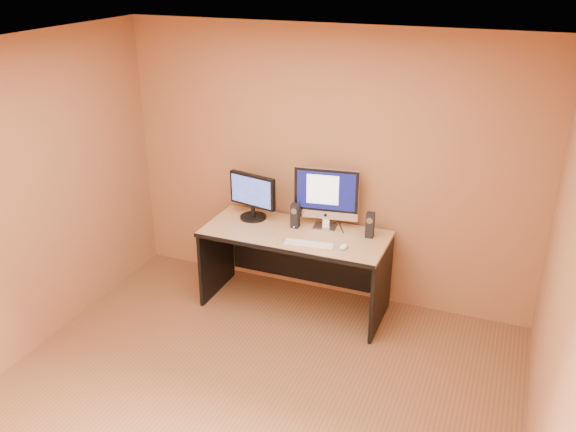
# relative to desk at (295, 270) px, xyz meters

# --- Properties ---
(floor) EXTENTS (4.00, 4.00, 0.00)m
(floor) POSITION_rel_desk_xyz_m (0.15, -1.57, -0.39)
(floor) COLOR brown
(floor) RESTS_ON ground
(walls) EXTENTS (4.00, 4.00, 2.60)m
(walls) POSITION_rel_desk_xyz_m (0.15, -1.57, 0.91)
(walls) COLOR #92593A
(walls) RESTS_ON ground
(ceiling) EXTENTS (4.00, 4.00, 0.00)m
(ceiling) POSITION_rel_desk_xyz_m (0.15, -1.57, 2.21)
(ceiling) COLOR white
(ceiling) RESTS_ON walls
(desk) EXTENTS (1.70, 0.75, 0.79)m
(desk) POSITION_rel_desk_xyz_m (0.00, 0.00, 0.00)
(desk) COLOR tan
(desk) RESTS_ON ground
(imac) EXTENTS (0.63, 0.30, 0.58)m
(imac) POSITION_rel_desk_xyz_m (0.22, 0.21, 0.69)
(imac) COLOR #B7B8BC
(imac) RESTS_ON desk
(second_monitor) EXTENTS (0.55, 0.35, 0.45)m
(second_monitor) POSITION_rel_desk_xyz_m (-0.49, 0.16, 0.62)
(second_monitor) COLOR black
(second_monitor) RESTS_ON desk
(speaker_left) EXTENTS (0.07, 0.08, 0.23)m
(speaker_left) POSITION_rel_desk_xyz_m (-0.04, 0.11, 0.51)
(speaker_left) COLOR black
(speaker_left) RESTS_ON desk
(speaker_right) EXTENTS (0.08, 0.08, 0.23)m
(speaker_right) POSITION_rel_desk_xyz_m (0.66, 0.16, 0.51)
(speaker_right) COLOR black
(speaker_right) RESTS_ON desk
(keyboard) EXTENTS (0.47, 0.18, 0.02)m
(keyboard) POSITION_rel_desk_xyz_m (0.20, -0.20, 0.40)
(keyboard) COLOR silver
(keyboard) RESTS_ON desk
(mouse) EXTENTS (0.07, 0.11, 0.04)m
(mouse) POSITION_rel_desk_xyz_m (0.51, -0.15, 0.41)
(mouse) COLOR white
(mouse) RESTS_ON desk
(cable_a) EXTENTS (0.11, 0.21, 0.01)m
(cable_a) POSITION_rel_desk_xyz_m (0.36, 0.25, 0.40)
(cable_a) COLOR black
(cable_a) RESTS_ON desk
(cable_b) EXTENTS (0.12, 0.16, 0.01)m
(cable_b) POSITION_rel_desk_xyz_m (0.23, 0.26, 0.40)
(cable_b) COLOR black
(cable_b) RESTS_ON desk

